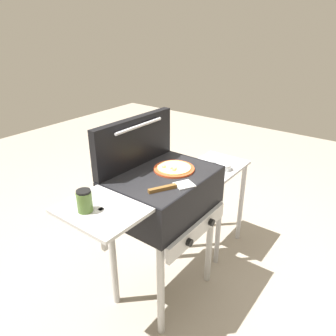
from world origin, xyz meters
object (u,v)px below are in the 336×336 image
(spatula, at_px, (172,187))
(prep_table, at_px, (215,188))
(sauce_jar, at_px, (84,201))
(grill, at_px, (162,197))
(pizza_cheese, at_px, (174,168))
(topping_bowl_near, at_px, (210,163))
(topping_bowl_far, at_px, (225,167))

(spatula, xyz_separation_m, prep_table, (0.77, 0.14, -0.39))
(sauce_jar, relative_size, spatula, 0.42)
(spatula, bearing_deg, grill, 55.85)
(prep_table, bearing_deg, sauce_jar, 177.81)
(grill, xyz_separation_m, pizza_cheese, (0.10, -0.01, 0.15))
(pizza_cheese, bearing_deg, topping_bowl_near, 5.49)
(sauce_jar, bearing_deg, topping_bowl_far, -6.71)
(pizza_cheese, xyz_separation_m, sauce_jar, (-0.62, 0.06, 0.05))
(sauce_jar, relative_size, prep_table, 0.15)
(spatula, bearing_deg, prep_table, 10.63)
(grill, xyz_separation_m, prep_table, (0.67, 0.00, -0.24))
(pizza_cheese, height_order, topping_bowl_far, pizza_cheese)
(pizza_cheese, bearing_deg, prep_table, 1.78)
(grill, xyz_separation_m, sauce_jar, (-0.52, 0.05, 0.20))
(grill, bearing_deg, pizza_cheese, -7.70)
(prep_table, height_order, topping_bowl_far, topping_bowl_far)
(grill, height_order, prep_table, grill)
(grill, bearing_deg, spatula, -124.15)
(pizza_cheese, relative_size, sauce_jar, 2.25)
(topping_bowl_far, bearing_deg, sauce_jar, 173.29)
(sauce_jar, bearing_deg, topping_bowl_near, -0.58)
(pizza_cheese, bearing_deg, sauce_jar, 174.14)
(pizza_cheese, xyz_separation_m, topping_bowl_far, (0.53, -0.07, -0.17))
(prep_table, distance_m, topping_bowl_far, 0.24)
(prep_table, height_order, topping_bowl_near, topping_bowl_near)
(spatula, height_order, topping_bowl_far, spatula)
(topping_bowl_near, bearing_deg, grill, -176.57)
(grill, bearing_deg, topping_bowl_near, 3.43)
(prep_table, relative_size, topping_bowl_far, 7.81)
(topping_bowl_near, relative_size, topping_bowl_far, 1.00)
(spatula, bearing_deg, sauce_jar, 155.88)
(pizza_cheese, height_order, prep_table, pizza_cheese)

